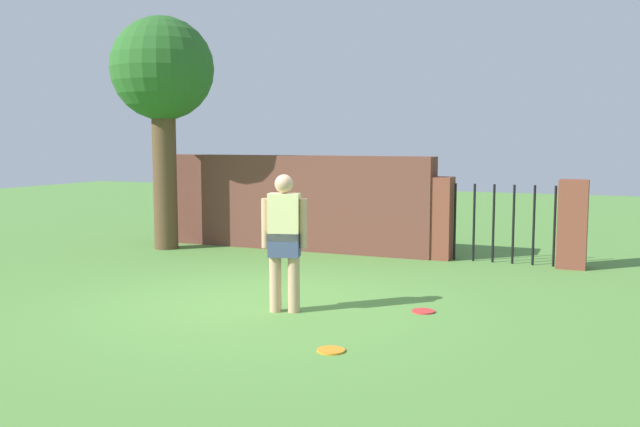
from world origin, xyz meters
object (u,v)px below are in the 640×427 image
(tree, at_px, (162,76))
(frisbee_red, at_px, (423,311))
(frisbee_orange, at_px, (331,350))
(person, at_px, (284,236))

(tree, height_order, frisbee_red, tree)
(frisbee_red, xyz_separation_m, frisbee_orange, (-0.42, -1.83, 0.00))
(frisbee_red, distance_m, frisbee_orange, 1.88)
(frisbee_orange, bearing_deg, person, 132.12)
(tree, distance_m, frisbee_orange, 7.68)
(frisbee_red, bearing_deg, person, -157.22)
(person, bearing_deg, frisbee_red, 6.50)
(person, distance_m, frisbee_orange, 1.84)
(person, height_order, frisbee_orange, person)
(tree, xyz_separation_m, frisbee_orange, (5.24, -4.62, -3.17))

